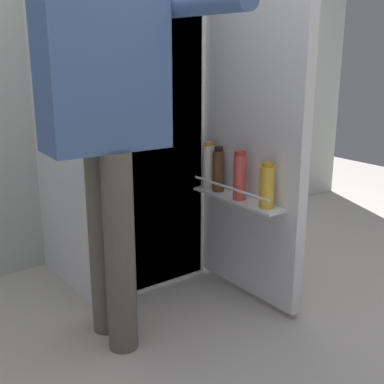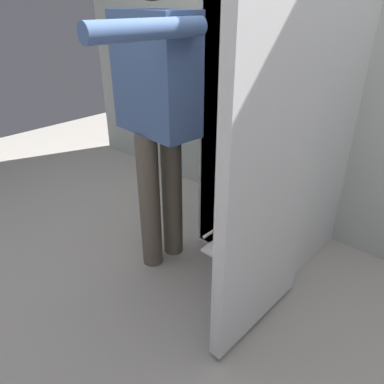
{
  "view_description": "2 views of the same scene",
  "coord_description": "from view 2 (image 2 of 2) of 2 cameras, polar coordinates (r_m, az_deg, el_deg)",
  "views": [
    {
      "loc": [
        -1.24,
        -1.74,
        1.19
      ],
      "look_at": [
        -0.01,
        -0.1,
        0.6
      ],
      "focal_mm": 47.29,
      "sensor_mm": 36.0,
      "label": 1
    },
    {
      "loc": [
        1.03,
        -1.25,
        1.43
      ],
      "look_at": [
        -0.07,
        -0.09,
        0.58
      ],
      "focal_mm": 34.17,
      "sensor_mm": 36.0,
      "label": 2
    }
  ],
  "objects": [
    {
      "name": "ground_plane",
      "position": [
        2.16,
        2.9,
        -13.56
      ],
      "size": [
        6.71,
        6.71,
        0.0
      ],
      "primitive_type": "plane",
      "color": "#B7B2A8"
    },
    {
      "name": "refrigerator",
      "position": [
        2.1,
        13.23,
        10.94
      ],
      "size": [
        0.71,
        1.26,
        1.69
      ],
      "color": "white",
      "rests_on": "ground_plane"
    },
    {
      "name": "person",
      "position": [
        1.9,
        -5.36,
        14.19
      ],
      "size": [
        0.55,
        0.79,
        1.63
      ],
      "color": "#665B4C",
      "rests_on": "ground_plane"
    },
    {
      "name": "kitchen_wall",
      "position": [
        2.41,
        19.26,
        22.09
      ],
      "size": [
        4.4,
        0.1,
        2.49
      ],
      "primitive_type": "cube",
      "color": "beige",
      "rests_on": "ground_plane"
    }
  ]
}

